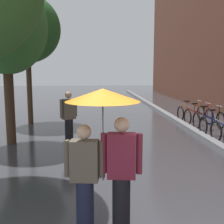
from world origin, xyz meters
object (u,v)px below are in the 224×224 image
at_px(parked_bicycle_4, 217,125).
at_px(parked_bicycle_5, 209,120).
at_px(pedestrian_walking_midground, 69,117).
at_px(street_tree_1, 6,28).
at_px(couple_under_umbrella, 103,142).
at_px(street_tree_2, 27,29).
at_px(parked_bicycle_7, 191,113).
at_px(parked_bicycle_6, 198,116).

distance_m(parked_bicycle_4, parked_bicycle_5, 1.04).
relative_size(parked_bicycle_5, pedestrian_walking_midground, 0.66).
xyz_separation_m(street_tree_1, parked_bicycle_4, (7.16, 0.76, -3.27)).
bearing_deg(street_tree_1, parked_bicycle_4, 6.05).
relative_size(parked_bicycle_4, couple_under_umbrella, 0.52).
bearing_deg(street_tree_2, pedestrian_walking_midground, -62.86).
relative_size(parked_bicycle_4, parked_bicycle_5, 0.98).
distance_m(street_tree_2, parked_bicycle_7, 8.25).
bearing_deg(parked_bicycle_5, street_tree_1, -166.17).
bearing_deg(parked_bicycle_6, street_tree_1, -159.16).
bearing_deg(parked_bicycle_4, pedestrian_walking_midground, -168.38).
xyz_separation_m(parked_bicycle_4, parked_bicycle_6, (0.07, 1.99, 0.00)).
bearing_deg(parked_bicycle_6, parked_bicycle_7, 90.02).
height_order(parked_bicycle_6, pedestrian_walking_midground, pedestrian_walking_midground).
xyz_separation_m(parked_bicycle_4, parked_bicycle_7, (0.07, 2.99, 0.00)).
bearing_deg(pedestrian_walking_midground, parked_bicycle_4, 11.62).
distance_m(parked_bicycle_6, pedestrian_walking_midground, 6.19).
xyz_separation_m(parked_bicycle_4, couple_under_umbrella, (-4.38, -6.08, 0.99)).
relative_size(parked_bicycle_4, parked_bicycle_7, 0.95).
height_order(street_tree_1, couple_under_umbrella, street_tree_1).
bearing_deg(parked_bicycle_7, parked_bicycle_5, -88.34).
distance_m(street_tree_1, pedestrian_walking_midground, 3.34).
relative_size(parked_bicycle_5, couple_under_umbrella, 0.53).
xyz_separation_m(street_tree_2, parked_bicycle_6, (7.36, -0.86, -3.71)).
bearing_deg(parked_bicycle_4, street_tree_1, -173.95).
xyz_separation_m(street_tree_2, parked_bicycle_5, (7.42, -1.82, -3.71)).
xyz_separation_m(parked_bicycle_5, parked_bicycle_6, (-0.06, 0.96, 0.00)).
bearing_deg(couple_under_umbrella, parked_bicycle_5, 57.69).
height_order(parked_bicycle_5, parked_bicycle_6, same).
height_order(street_tree_2, pedestrian_walking_midground, street_tree_2).
relative_size(parked_bicycle_6, pedestrian_walking_midground, 0.68).
height_order(parked_bicycle_7, pedestrian_walking_midground, pedestrian_walking_midground).
relative_size(street_tree_1, pedestrian_walking_midground, 3.01).
distance_m(street_tree_1, parked_bicycle_5, 8.18).
distance_m(parked_bicycle_5, couple_under_umbrella, 8.48).
relative_size(street_tree_2, parked_bicycle_5, 4.95).
bearing_deg(parked_bicycle_4, street_tree_2, 158.64).
height_order(street_tree_1, pedestrian_walking_midground, street_tree_1).
bearing_deg(couple_under_umbrella, pedestrian_walking_midground, 100.22).
height_order(street_tree_1, parked_bicycle_6, street_tree_1).
height_order(parked_bicycle_6, parked_bicycle_7, same).
distance_m(street_tree_2, parked_bicycle_5, 8.49).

